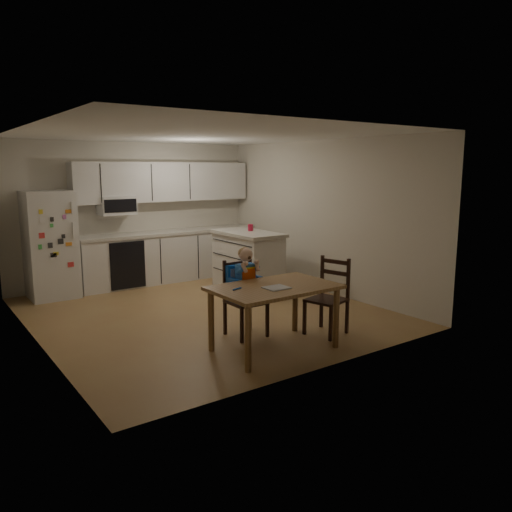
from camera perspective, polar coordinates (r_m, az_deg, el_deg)
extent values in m
cube|color=#996D40|center=(7.27, -5.92, -6.42)|extent=(4.50, 5.00, 0.01)
cube|color=beige|center=(9.27, -13.75, 4.80)|extent=(4.50, 0.02, 2.50)
cube|color=beige|center=(6.25, -24.40, 1.80)|extent=(0.02, 5.00, 2.50)
cube|color=beige|center=(8.35, 7.50, 4.46)|extent=(0.02, 5.00, 2.50)
cube|color=white|center=(6.99, -6.30, 13.68)|extent=(4.50, 5.00, 0.01)
cube|color=silver|center=(8.53, -22.45, 1.19)|extent=(0.72, 0.70, 1.70)
cube|color=silver|center=(9.32, -9.83, -0.12)|extent=(3.34, 0.60, 0.86)
cube|color=beige|center=(9.24, -9.89, 2.68)|extent=(3.37, 0.62, 0.05)
cube|color=black|center=(8.68, -14.41, -1.03)|extent=(0.60, 0.02, 0.80)
cube|color=silver|center=(9.30, -10.43, 8.33)|extent=(3.34, 0.34, 0.70)
cube|color=silver|center=(8.94, -15.64, 5.63)|extent=(0.60, 0.38, 0.33)
cube|color=silver|center=(8.47, -0.97, -0.72)|extent=(0.64, 1.28, 0.94)
cube|color=beige|center=(8.39, -0.98, 2.61)|extent=(0.70, 1.34, 0.05)
cylinder|color=#BB1733|center=(8.50, -0.64, 3.28)|extent=(0.09, 0.09, 0.11)
cube|color=brown|center=(5.61, 2.13, -3.62)|extent=(1.39, 0.89, 0.04)
cylinder|color=brown|center=(5.08, -0.91, -9.44)|extent=(0.07, 0.07, 0.70)
cylinder|color=brown|center=(5.67, -5.15, -7.40)|extent=(0.07, 0.07, 0.70)
cylinder|color=brown|center=(5.83, 9.15, -7.00)|extent=(0.07, 0.07, 0.70)
cylinder|color=brown|center=(6.35, 4.49, -5.48)|extent=(0.07, 0.07, 0.70)
cube|color=#A6A6AB|center=(5.50, 2.35, -3.64)|extent=(0.26, 0.23, 0.01)
cylinder|color=blue|center=(5.43, -2.25, -3.78)|extent=(0.12, 0.06, 0.02)
cube|color=black|center=(6.13, -1.15, -5.27)|extent=(0.42, 0.42, 0.03)
cube|color=black|center=(5.94, -1.63, -8.00)|extent=(0.03, 0.03, 0.41)
cube|color=black|center=(6.24, -3.56, -7.12)|extent=(0.03, 0.03, 0.41)
cube|color=black|center=(6.15, 1.30, -7.38)|extent=(0.03, 0.03, 0.41)
cube|color=black|center=(6.44, -0.71, -6.57)|extent=(0.03, 0.03, 0.41)
cube|color=black|center=(6.22, -2.14, -2.57)|extent=(0.41, 0.04, 0.49)
cube|color=blue|center=(6.11, -1.16, -4.69)|extent=(0.38, 0.34, 0.10)
cube|color=blue|center=(6.17, -1.89, -2.47)|extent=(0.38, 0.06, 0.34)
cube|color=#4574C3|center=(6.08, -1.05, -4.21)|extent=(0.29, 0.25, 0.02)
cube|color=#2753B5|center=(6.06, -1.22, -2.10)|extent=(0.22, 0.14, 0.26)
cube|color=#EB530E|center=(6.01, -0.87, -2.29)|extent=(0.19, 0.01, 0.20)
sphere|color=beige|center=(6.00, -1.17, 0.15)|extent=(0.17, 0.17, 0.17)
ellipsoid|color=olive|center=(6.00, -1.18, 0.31)|extent=(0.17, 0.16, 0.14)
cube|color=black|center=(6.25, 8.04, -5.00)|extent=(0.51, 0.51, 0.03)
cube|color=black|center=(6.26, 5.57, -7.07)|extent=(0.04, 0.04, 0.42)
cube|color=black|center=(6.57, 7.48, -6.30)|extent=(0.04, 0.04, 0.42)
cube|color=black|center=(6.07, 8.54, -7.71)|extent=(0.04, 0.04, 0.42)
cube|color=black|center=(6.38, 10.36, -6.87)|extent=(0.04, 0.04, 0.42)
cube|color=black|center=(6.35, 9.01, -2.34)|extent=(0.14, 0.42, 0.50)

